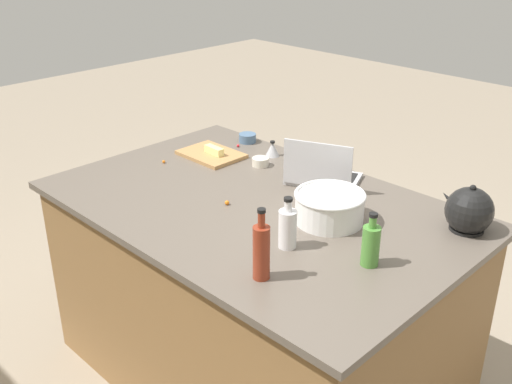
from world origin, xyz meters
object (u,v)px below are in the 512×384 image
kettle (469,211)px  cutting_board (211,154)px  ramekin_medium (260,162)px  kitchen_timer (272,149)px  butter_stick_left (214,150)px  mixing_bowl_large (329,206)px  laptop (322,174)px  bottle_olive (371,244)px  ramekin_small (248,138)px  bottle_vinegar (288,228)px  bottle_soy (261,251)px

kettle → cutting_board: 1.27m
ramekin_medium → kitchen_timer: (0.05, -0.13, 0.02)m
butter_stick_left → kitchen_timer: size_ratio=1.43×
cutting_board → kettle: bearing=-172.2°
kettle → butter_stick_left: (1.24, 0.17, -0.04)m
mixing_bowl_large → cutting_board: 0.86m
laptop → bottle_olive: laptop is taller
bottle_olive → cutting_board: 1.18m
mixing_bowl_large → cutting_board: (0.85, -0.14, -0.05)m
mixing_bowl_large → laptop: bearing=-46.2°
kettle → ramekin_small: kettle is taller
cutting_board → kitchen_timer: (-0.21, -0.22, 0.03)m
bottle_olive → butter_stick_left: 1.16m
ramekin_medium → kitchen_timer: bearing=-70.4°
bottle_vinegar → kitchen_timer: (0.65, -0.62, -0.04)m
kettle → laptop: bearing=4.5°
bottle_olive → ramekin_medium: bottle_olive is taller
kettle → ramekin_medium: size_ratio=2.70×
bottle_vinegar → kettle: (-0.40, -0.57, 0.00)m
ramekin_medium → butter_stick_left: bearing=18.9°
bottle_olive → kettle: bottle_olive is taller
cutting_board → ramekin_small: bearing=-86.5°
butter_stick_left → ramekin_medium: 0.25m
kettle → bottle_soy: bearing=67.7°
laptop → ramekin_medium: size_ratio=4.70×
mixing_bowl_large → bottle_vinegar: 0.26m
laptop → ramekin_medium: bearing=6.6°
kettle → butter_stick_left: 1.25m
mixing_bowl_large → bottle_vinegar: bottle_vinegar is taller
kitchen_timer → laptop: bearing=166.2°
bottle_vinegar → kettle: bearing=-124.7°
bottle_vinegar → butter_stick_left: (0.84, -0.40, -0.04)m
ramekin_small → bottle_vinegar: bearing=142.9°
laptop → kettle: size_ratio=1.74×
mixing_bowl_large → ramekin_medium: 0.63m
bottle_vinegar → cutting_board: bearing=-24.8°
ramekin_small → cutting_board: bearing=93.5°
bottle_vinegar → kitchen_timer: 0.90m
bottle_vinegar → ramekin_small: size_ratio=2.17×
bottle_olive → bottle_soy: bearing=57.3°
kitchen_timer → ramekin_medium: bearing=109.6°
ramekin_small → kitchen_timer: size_ratio=1.17×
butter_stick_left → ramekin_small: bearing=-81.8°
bottle_vinegar → bottle_olive: (-0.28, -0.11, 0.00)m
laptop → bottle_vinegar: size_ratio=1.91×
laptop → bottle_soy: (-0.34, 0.73, 0.05)m
laptop → bottle_olive: size_ratio=1.90×
bottle_soy → kitchen_timer: size_ratio=3.28×
laptop → kettle: bearing=-175.5°
bottle_vinegar → butter_stick_left: 0.93m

